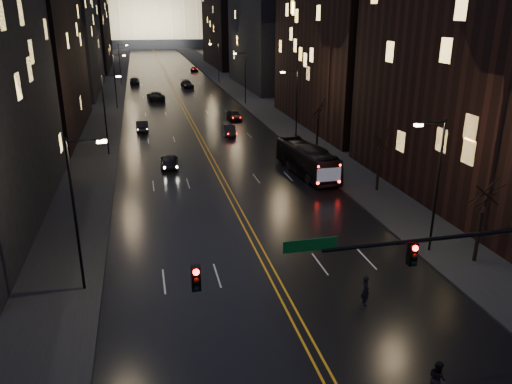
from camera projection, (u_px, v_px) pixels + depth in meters
ground at (326, 377)px, 21.85m from camera, size 900.00×900.00×0.00m
road at (164, 71)px, 141.20m from camera, size 20.00×320.00×0.02m
sidewalk_left at (113, 72)px, 138.22m from camera, size 8.00×320.00×0.16m
sidewalk_right at (213, 69)px, 144.13m from camera, size 8.00×320.00×0.16m
center_line at (164, 71)px, 141.19m from camera, size 0.62×320.00×0.01m
building_left_mid at (20, 23)px, 62.30m from camera, size 12.00×30.00×28.00m
building_left_far at (64, 41)px, 98.53m from camera, size 12.00×34.00×20.00m
building_left_dist at (85, 26)px, 141.92m from camera, size 12.00×40.00×24.00m
building_right_near at (490, 53)px, 40.62m from camera, size 12.00×26.00×24.00m
building_right_mid at (270, 25)px, 106.39m from camera, size 12.00×34.00×26.00m
building_right_dist at (230, 29)px, 151.12m from camera, size 12.00×40.00×22.00m
capitol at (149, 10)px, 245.61m from camera, size 90.00×50.00×58.50m
traffic_signal at (462, 259)px, 21.38m from camera, size 17.29×0.45×7.00m
streetlamp_right_near at (435, 180)px, 31.61m from camera, size 2.13×0.25×9.00m
streetlamp_left_near at (78, 208)px, 27.05m from camera, size 2.13×0.25×9.00m
streetlamp_right_mid at (295, 103)px, 59.15m from camera, size 2.13×0.25×9.00m
streetlamp_left_mid at (106, 110)px, 54.59m from camera, size 2.13×0.25×9.00m
streetlamp_right_far at (244, 75)px, 86.69m from camera, size 2.13×0.25×9.00m
streetlamp_left_far at (116, 78)px, 82.13m from camera, size 2.13×0.25×9.00m
streetlamp_right_dist at (218, 60)px, 114.24m from camera, size 2.13×0.25×9.00m
streetlamp_left_dist at (121, 62)px, 109.67m from camera, size 2.13×0.25×9.00m
tree_right_near at (485, 196)px, 30.42m from camera, size 2.40×2.40×6.65m
tree_right_mid at (381, 142)px, 43.28m from camera, size 2.40×2.40×6.65m
tree_right_far at (318, 110)px, 57.96m from camera, size 2.40×2.40×6.65m
bus at (307, 160)px, 49.13m from camera, size 3.55×10.79×2.95m
oncoming_car_a at (169, 161)px, 51.37m from camera, size 2.01×4.50×1.50m
oncoming_car_b at (142, 126)px, 67.71m from camera, size 1.59×4.54×1.50m
oncoming_car_c at (156, 96)px, 92.21m from camera, size 3.35×6.13×1.63m
oncoming_car_d at (135, 81)px, 113.72m from camera, size 2.21×5.38×1.56m
receding_car_a at (229, 131)px, 65.16m from camera, size 1.89×4.29×1.37m
receding_car_b at (234, 115)px, 74.90m from camera, size 1.92×4.42×1.48m
receding_car_c at (187, 84)px, 108.14m from camera, size 2.73×5.47×1.53m
receding_car_d at (194, 69)px, 139.48m from camera, size 2.73×4.86×1.28m
pedestrian_a at (365, 291)px, 27.01m from camera, size 0.44×0.66×1.76m
pedestrian_b at (437, 378)px, 20.60m from camera, size 0.50×0.83×1.64m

